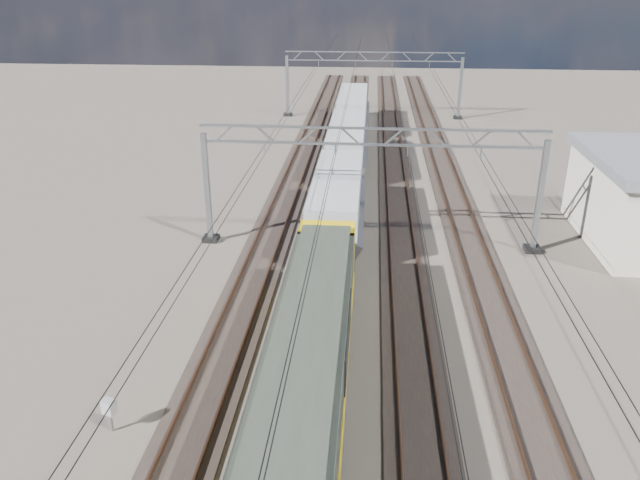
# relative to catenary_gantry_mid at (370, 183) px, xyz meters

# --- Properties ---
(ground) EXTENTS (160.00, 160.00, 0.00)m
(ground) POSITION_rel_catenary_gantry_mid_xyz_m (-0.00, -4.00, -3.91)
(ground) COLOR black
(ground) RESTS_ON ground
(track_outer_west) EXTENTS (2.60, 140.00, 0.30)m
(track_outer_west) POSITION_rel_catenary_gantry_mid_xyz_m (-6.00, -4.00, -3.83)
(track_outer_west) COLOR black
(track_outer_west) RESTS_ON ground
(track_loco) EXTENTS (2.60, 140.00, 0.30)m
(track_loco) POSITION_rel_catenary_gantry_mid_xyz_m (-2.00, -4.00, -3.83)
(track_loco) COLOR black
(track_loco) RESTS_ON ground
(track_inner_east) EXTENTS (2.60, 140.00, 0.30)m
(track_inner_east) POSITION_rel_catenary_gantry_mid_xyz_m (2.00, -4.00, -3.83)
(track_inner_east) COLOR black
(track_inner_east) RESTS_ON ground
(track_outer_east) EXTENTS (2.60, 140.00, 0.30)m
(track_outer_east) POSITION_rel_catenary_gantry_mid_xyz_m (6.00, -4.00, -3.83)
(track_outer_east) COLOR black
(track_outer_east) RESTS_ON ground
(catenary_gantry_mid) EXTENTS (19.90, 0.90, 7.11)m
(catenary_gantry_mid) POSITION_rel_catenary_gantry_mid_xyz_m (0.00, 0.00, 0.00)
(catenary_gantry_mid) COLOR gray
(catenary_gantry_mid) RESTS_ON ground
(catenary_gantry_far) EXTENTS (19.90, 0.90, 7.11)m
(catenary_gantry_far) POSITION_rel_catenary_gantry_mid_xyz_m (0.00, 36.00, 0.00)
(catenary_gantry_far) COLOR gray
(catenary_gantry_far) RESTS_ON ground
(overhead_wires) EXTENTS (12.03, 140.00, 0.53)m
(overhead_wires) POSITION_rel_catenary_gantry_mid_xyz_m (-0.00, 4.00, 1.84)
(overhead_wires) COLOR black
(overhead_wires) RESTS_ON ground
(locomotive) EXTENTS (2.76, 21.10, 3.62)m
(locomotive) POSITION_rel_catenary_gantry_mid_xyz_m (-2.00, -15.85, -1.58)
(locomotive) COLOR black
(locomotive) RESTS_ON ground
(hopper_wagon_lead) EXTENTS (3.38, 13.00, 3.25)m
(hopper_wagon_lead) POSITION_rel_catenary_gantry_mid_xyz_m (-2.00, 1.85, -1.67)
(hopper_wagon_lead) COLOR black
(hopper_wagon_lead) RESTS_ON ground
(hopper_wagon_mid) EXTENTS (3.38, 13.00, 3.25)m
(hopper_wagon_mid) POSITION_rel_catenary_gantry_mid_xyz_m (-2.00, 16.05, -1.67)
(hopper_wagon_mid) COLOR black
(hopper_wagon_mid) RESTS_ON ground
(hopper_wagon_third) EXTENTS (3.38, 13.00, 3.25)m
(hopper_wagon_third) POSITION_rel_catenary_gantry_mid_xyz_m (-2.00, 30.25, -1.67)
(hopper_wagon_third) COLOR black
(hopper_wagon_third) RESTS_ON ground
(trackside_cabinet) EXTENTS (0.53, 0.46, 1.32)m
(trackside_cabinet) POSITION_rel_catenary_gantry_mid_xyz_m (-8.85, -17.03, -2.90)
(trackside_cabinet) COLOR gray
(trackside_cabinet) RESTS_ON ground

